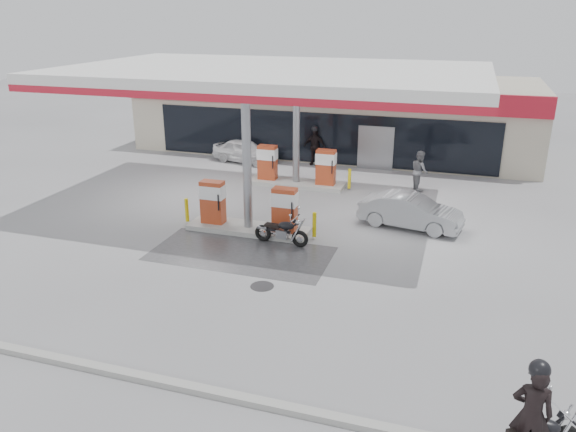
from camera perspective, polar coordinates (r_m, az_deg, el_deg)
name	(u,v)px	position (r m, az deg, el deg)	size (l,w,h in m)	color
ground	(227,252)	(19.05, -6.22, -3.63)	(90.00, 90.00, 0.00)	gray
wet_patch	(241,254)	(18.86, -4.83, -3.82)	(6.00, 3.00, 0.00)	#4C4C4F
drain_cover	(262,286)	(16.68, -2.65, -7.14)	(0.70, 0.70, 0.01)	#38383A
kerb	(102,369)	(13.73, -18.38, -14.53)	(28.00, 0.25, 0.15)	gray
store_building	(336,114)	(33.10, 4.93, 10.33)	(22.00, 8.22, 4.00)	#B8B09A
canopy	(274,76)	(22.21, -1.43, 14.04)	(16.00, 10.02, 5.51)	silver
pump_island_near	(248,213)	(20.49, -4.06, 0.34)	(5.14, 1.30, 1.78)	#9E9E99
pump_island_far	(296,170)	(25.89, 0.84, 4.65)	(5.14, 1.30, 1.78)	#9E9E99
biker_main	(532,414)	(11.32, 23.51, -17.97)	(0.71, 0.47, 1.96)	black
parked_motorcycle	(282,232)	(19.37, -0.60, -1.62)	(2.00, 0.77, 1.03)	black
sedan_white	(245,151)	(30.08, -4.41, 6.61)	(1.42, 3.54, 1.21)	silver
attendant	(420,171)	(25.83, 13.23, 4.51)	(0.88, 0.68, 1.80)	slate
hatchback_silver	(411,211)	(21.33, 12.34, 0.47)	(1.32, 3.79, 1.25)	#979A9F
parked_car_left	(168,134)	(35.20, -12.13, 8.15)	(1.55, 3.81, 1.11)	#521311
biker_walking	(314,147)	(29.41, 2.71, 7.06)	(1.14, 0.47, 1.94)	black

